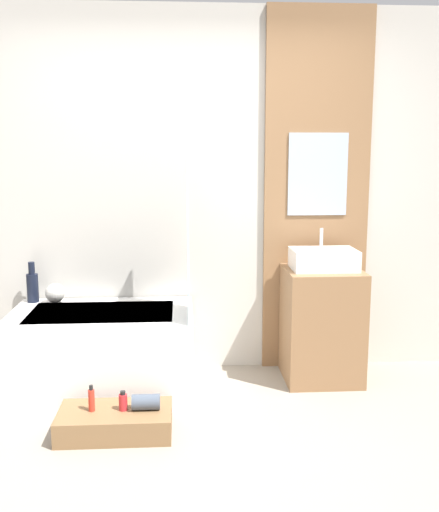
# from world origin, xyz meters

# --- Properties ---
(ground_plane) EXTENTS (12.00, 12.00, 0.00)m
(ground_plane) POSITION_xyz_m (0.00, 0.00, 0.00)
(ground_plane) COLOR gray
(wall_tiled_back) EXTENTS (4.20, 0.06, 2.60)m
(wall_tiled_back) POSITION_xyz_m (0.00, 1.58, 1.30)
(wall_tiled_back) COLOR beige
(wall_tiled_back) RESTS_ON ground_plane
(wall_wood_accent) EXTENTS (0.76, 0.04, 2.60)m
(wall_wood_accent) POSITION_xyz_m (0.91, 1.53, 1.31)
(wall_wood_accent) COLOR #8E6642
(wall_wood_accent) RESTS_ON ground_plane
(bathtub) EXTENTS (1.21, 0.77, 0.55)m
(bathtub) POSITION_xyz_m (-0.61, 1.14, 0.28)
(bathtub) COLOR white
(bathtub) RESTS_ON ground_plane
(glass_shower_screen) EXTENTS (0.01, 0.47, 1.01)m
(glass_shower_screen) POSITION_xyz_m (-0.03, 1.01, 1.05)
(glass_shower_screen) COLOR silver
(glass_shower_screen) RESTS_ON bathtub
(wooden_step_bench) EXTENTS (0.65, 0.36, 0.14)m
(wooden_step_bench) POSITION_xyz_m (-0.46, 0.50, 0.07)
(wooden_step_bench) COLOR olive
(wooden_step_bench) RESTS_ON ground_plane
(vanity_cabinet) EXTENTS (0.52, 0.50, 0.79)m
(vanity_cabinet) POSITION_xyz_m (0.91, 1.26, 0.40)
(vanity_cabinet) COLOR #8E6642
(vanity_cabinet) RESTS_ON ground_plane
(sink) EXTENTS (0.44, 0.31, 0.28)m
(sink) POSITION_xyz_m (0.91, 1.26, 0.87)
(sink) COLOR white
(sink) RESTS_ON vanity_cabinet
(vase_tall_dark) EXTENTS (0.08, 0.08, 0.29)m
(vase_tall_dark) POSITION_xyz_m (-1.12, 1.44, 0.67)
(vase_tall_dark) COLOR black
(vase_tall_dark) RESTS_ON bathtub
(vase_round_light) EXTENTS (0.14, 0.14, 0.14)m
(vase_round_light) POSITION_xyz_m (-0.96, 1.41, 0.62)
(vase_round_light) COLOR silver
(vase_round_light) RESTS_ON bathtub
(bottle_soap_primary) EXTENTS (0.04, 0.04, 0.15)m
(bottle_soap_primary) POSITION_xyz_m (-0.59, 0.50, 0.21)
(bottle_soap_primary) COLOR red
(bottle_soap_primary) RESTS_ON wooden_step_bench
(bottle_soap_secondary) EXTENTS (0.05, 0.05, 0.11)m
(bottle_soap_secondary) POSITION_xyz_m (-0.41, 0.50, 0.19)
(bottle_soap_secondary) COLOR red
(bottle_soap_secondary) RESTS_ON wooden_step_bench
(towel_roll) EXTENTS (0.16, 0.09, 0.09)m
(towel_roll) POSITION_xyz_m (-0.29, 0.50, 0.19)
(towel_roll) COLOR #4C5666
(towel_roll) RESTS_ON wooden_step_bench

